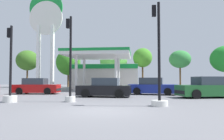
{
  "coord_description": "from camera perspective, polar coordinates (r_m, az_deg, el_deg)",
  "views": [
    {
      "loc": [
        1.5,
        -9.12,
        1.32
      ],
      "look_at": [
        -1.25,
        16.05,
        2.44
      ],
      "focal_mm": 34.68,
      "sensor_mm": 36.0,
      "label": 1
    }
  ],
  "objects": [
    {
      "name": "tree_4",
      "position": [
        36.62,
        17.49,
        2.7
      ],
      "size": [
        3.46,
        3.46,
        6.03
      ],
      "color": "brown",
      "rests_on": "ground"
    },
    {
      "name": "traffic_signal_0",
      "position": [
        11.02,
        12.23,
        -1.91
      ],
      "size": [
        0.82,
        0.82,
        5.22
      ],
      "color": "silver",
      "rests_on": "ground"
    },
    {
      "name": "traffic_signal_2",
      "position": [
        13.91,
        -25.26,
        -3.2
      ],
      "size": [
        0.77,
        0.77,
        4.48
      ],
      "color": "silver",
      "rests_on": "ground"
    },
    {
      "name": "tree_0",
      "position": [
        40.08,
        -21.39,
        2.36
      ],
      "size": [
        3.79,
        3.79,
        6.37
      ],
      "color": "brown",
      "rests_on": "ground"
    },
    {
      "name": "car_2",
      "position": [
        19.37,
        10.69,
        -4.4
      ],
      "size": [
        4.38,
        2.45,
        1.48
      ],
      "color": "black",
      "rests_on": "ground"
    },
    {
      "name": "tree_3",
      "position": [
        37.63,
        8.06,
        3.18
      ],
      "size": [
        3.28,
        3.28,
        6.73
      ],
      "color": "brown",
      "rests_on": "ground"
    },
    {
      "name": "ground_plane",
      "position": [
        9.33,
        -3.12,
        -10.64
      ],
      "size": [
        90.0,
        90.0,
        0.0
      ],
      "primitive_type": "plane",
      "color": "slate",
      "rests_on": "ground"
    },
    {
      "name": "car_5",
      "position": [
        16.47,
        -1.98,
        -4.85
      ],
      "size": [
        4.1,
        2.01,
        1.44
      ],
      "color": "black",
      "rests_on": "ground"
    },
    {
      "name": "traffic_signal_1",
      "position": [
        13.06,
        -11.0,
        -0.63
      ],
      "size": [
        0.63,
        0.66,
        5.1
      ],
      "color": "silver",
      "rests_on": "ground"
    },
    {
      "name": "station_pole_sign",
      "position": [
        32.19,
        -17.06,
        11.27
      ],
      "size": [
        4.78,
        0.56,
        13.77
      ],
      "color": "white",
      "rests_on": "ground"
    },
    {
      "name": "tree_2",
      "position": [
        37.9,
        0.42,
        2.34
      ],
      "size": [
        4.74,
        4.74,
        6.74
      ],
      "color": "brown",
      "rests_on": "ground"
    },
    {
      "name": "car_0",
      "position": [
        21.02,
        -19.26,
        -4.2
      ],
      "size": [
        4.17,
        2.13,
        1.44
      ],
      "color": "black",
      "rests_on": "ground"
    },
    {
      "name": "car_1",
      "position": [
        17.21,
        23.88,
        -4.39
      ],
      "size": [
        4.56,
        2.7,
        1.53
      ],
      "color": "black",
      "rests_on": "ground"
    },
    {
      "name": "tree_1",
      "position": [
        39.62,
        -11.45,
        2.0
      ],
      "size": [
        4.35,
        4.35,
        6.73
      ],
      "color": "brown",
      "rests_on": "ground"
    },
    {
      "name": "gas_station",
      "position": [
        32.35,
        -1.67,
        -1.15
      ],
      "size": [
        9.51,
        14.13,
        4.7
      ],
      "color": "beige",
      "rests_on": "ground"
    }
  ]
}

